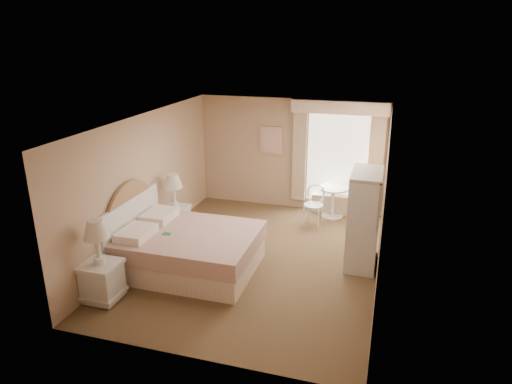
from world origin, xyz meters
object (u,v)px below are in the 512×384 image
(cafe_chair, at_px, (314,202))
(nightstand_far, at_px, (175,213))
(round_table, at_px, (333,197))
(nightstand_near, at_px, (101,271))
(armoire, at_px, (364,226))
(bed, at_px, (183,247))

(cafe_chair, bearing_deg, nightstand_far, -145.07)
(nightstand_far, xyz_separation_m, round_table, (2.88, 1.85, -0.02))
(nightstand_near, distance_m, nightstand_far, 2.47)
(nightstand_near, distance_m, round_table, 5.19)
(nightstand_near, relative_size, armoire, 0.77)
(bed, xyz_separation_m, armoire, (2.92, 1.05, 0.31))
(nightstand_far, bearing_deg, armoire, -2.47)
(round_table, bearing_deg, armoire, -69.00)
(round_table, distance_m, cafe_chair, 0.59)
(armoire, bearing_deg, nightstand_far, 177.53)
(bed, relative_size, round_table, 3.37)
(round_table, bearing_deg, bed, -125.20)
(cafe_chair, bearing_deg, round_table, 63.43)
(nightstand_far, bearing_deg, nightstand_near, -90.00)
(bed, xyz_separation_m, round_table, (2.15, 3.05, 0.07))
(nightstand_far, bearing_deg, bed, -58.86)
(nightstand_near, distance_m, cafe_chair, 4.60)
(armoire, bearing_deg, cafe_chair, 125.93)
(nightstand_near, height_order, nightstand_far, nightstand_near)
(armoire, bearing_deg, nightstand_near, -147.68)
(cafe_chair, height_order, armoire, armoire)
(bed, height_order, armoire, armoire)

